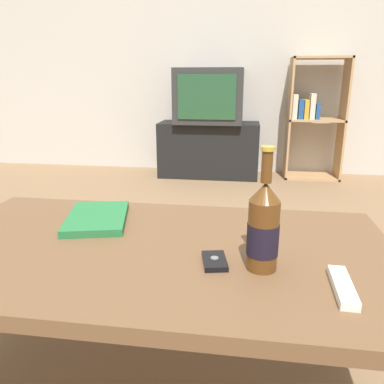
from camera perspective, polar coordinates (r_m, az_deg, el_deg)
name	(u,v)px	position (r m, az deg, el deg)	size (l,w,h in m)	color
ground_plane	(159,383)	(1.35, -5.01, -27.06)	(12.00, 12.00, 0.00)	#846647
back_wall	(225,41)	(4.00, 5.09, 21.91)	(8.00, 0.05, 2.60)	beige
coffee_table	(156,266)	(1.11, -5.57, -11.12)	(1.34, 0.73, 0.48)	brown
tv_stand	(209,149)	(3.77, 2.58, 6.50)	(0.97, 0.41, 0.53)	black
television	(210,96)	(3.71, 2.68, 14.43)	(0.64, 0.54, 0.51)	#2D2D2D
bookshelf	(312,116)	(3.82, 17.87, 10.91)	(0.52, 0.30, 1.14)	tan
beer_bottle	(263,228)	(0.92, 10.81, -5.41)	(0.08, 0.08, 0.31)	#563314
cell_phone	(215,261)	(0.97, 3.45, -10.45)	(0.08, 0.11, 0.02)	black
remote_control	(343,287)	(0.92, 21.98, -13.24)	(0.05, 0.17, 0.02)	white
table_book	(97,218)	(1.28, -14.24, -3.86)	(0.25, 0.31, 0.02)	#236B38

